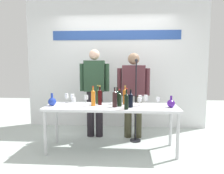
% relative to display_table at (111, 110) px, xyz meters
% --- Properties ---
extents(ground_plane, '(10.00, 10.00, 0.00)m').
position_rel_display_table_xyz_m(ground_plane, '(0.00, 0.00, -0.69)').
color(ground_plane, '#B1BBB6').
extents(back_wall, '(3.98, 0.11, 3.00)m').
position_rel_display_table_xyz_m(back_wall, '(0.00, 1.39, 0.82)').
color(back_wall, white).
rests_on(back_wall, ground).
extents(display_table, '(2.15, 0.64, 0.75)m').
position_rel_display_table_xyz_m(display_table, '(0.00, 0.00, 0.00)').
color(display_table, white).
rests_on(display_table, ground).
extents(decanter_blue_left, '(0.13, 0.13, 0.21)m').
position_rel_display_table_xyz_m(decanter_blue_left, '(-0.97, -0.04, 0.13)').
color(decanter_blue_left, '#2039A3').
rests_on(decanter_blue_left, display_table).
extents(decanter_blue_right, '(0.12, 0.12, 0.19)m').
position_rel_display_table_xyz_m(decanter_blue_right, '(0.95, -0.04, 0.13)').
color(decanter_blue_right, '#4A1D8E').
rests_on(decanter_blue_right, display_table).
extents(presenter_left, '(0.57, 0.22, 1.70)m').
position_rel_display_table_xyz_m(presenter_left, '(-0.37, 0.66, 0.28)').
color(presenter_left, black).
rests_on(presenter_left, ground).
extents(presenter_right, '(0.62, 0.22, 1.63)m').
position_rel_display_table_xyz_m(presenter_right, '(0.37, 0.66, 0.25)').
color(presenter_right, '#383724').
rests_on(presenter_right, ground).
extents(wine_bottle_0, '(0.07, 0.07, 0.32)m').
position_rel_display_table_xyz_m(wine_bottle_0, '(0.06, -0.08, 0.20)').
color(wine_bottle_0, black).
rests_on(wine_bottle_0, display_table).
extents(wine_bottle_1, '(0.07, 0.07, 0.33)m').
position_rel_display_table_xyz_m(wine_bottle_1, '(-0.30, 0.00, 0.20)').
color(wine_bottle_1, orange).
rests_on(wine_bottle_1, display_table).
extents(wine_bottle_2, '(0.07, 0.07, 0.28)m').
position_rel_display_table_xyz_m(wine_bottle_2, '(0.13, -0.01, 0.18)').
color(wine_bottle_2, black).
rests_on(wine_bottle_2, display_table).
extents(wine_bottle_3, '(0.07, 0.07, 0.32)m').
position_rel_display_table_xyz_m(wine_bottle_3, '(-0.25, 0.20, 0.19)').
color(wine_bottle_3, '#1F381B').
rests_on(wine_bottle_3, display_table).
extents(wine_bottle_4, '(0.07, 0.07, 0.32)m').
position_rel_display_table_xyz_m(wine_bottle_4, '(0.22, 0.17, 0.20)').
color(wine_bottle_4, orange).
rests_on(wine_bottle_4, display_table).
extents(wine_bottle_5, '(0.06, 0.06, 0.32)m').
position_rel_display_table_xyz_m(wine_bottle_5, '(0.24, -0.24, 0.19)').
color(wine_bottle_5, black).
rests_on(wine_bottle_5, display_table).
extents(wine_bottle_6, '(0.07, 0.07, 0.29)m').
position_rel_display_table_xyz_m(wine_bottle_6, '(0.31, -0.08, 0.19)').
color(wine_bottle_6, black).
rests_on(wine_bottle_6, display_table).
extents(wine_bottle_7, '(0.07, 0.07, 0.29)m').
position_rel_display_table_xyz_m(wine_bottle_7, '(0.08, 0.17, 0.19)').
color(wine_bottle_7, black).
rests_on(wine_bottle_7, display_table).
extents(wine_bottle_8, '(0.07, 0.07, 0.32)m').
position_rel_display_table_xyz_m(wine_bottle_8, '(-0.20, 0.09, 0.20)').
color(wine_bottle_8, '#330709').
rests_on(wine_bottle_8, display_table).
extents(wine_glass_left_0, '(0.06, 0.06, 0.16)m').
position_rel_display_table_xyz_m(wine_glass_left_0, '(-0.80, 0.22, 0.18)').
color(wine_glass_left_0, white).
rests_on(wine_glass_left_0, display_table).
extents(wine_glass_left_1, '(0.07, 0.07, 0.15)m').
position_rel_display_table_xyz_m(wine_glass_left_1, '(-0.61, -0.04, 0.16)').
color(wine_glass_left_1, white).
rests_on(wine_glass_left_1, display_table).
extents(wine_glass_left_2, '(0.07, 0.07, 0.13)m').
position_rel_display_table_xyz_m(wine_glass_left_2, '(-0.46, 0.26, 0.16)').
color(wine_glass_left_2, white).
rests_on(wine_glass_left_2, display_table).
extents(wine_glass_left_3, '(0.07, 0.07, 0.15)m').
position_rel_display_table_xyz_m(wine_glass_left_3, '(-0.71, 0.27, 0.17)').
color(wine_glass_left_3, white).
rests_on(wine_glass_left_3, display_table).
extents(wine_glass_right_0, '(0.07, 0.07, 0.14)m').
position_rel_display_table_xyz_m(wine_glass_right_0, '(0.46, 0.04, 0.16)').
color(wine_glass_right_0, white).
rests_on(wine_glass_right_0, display_table).
extents(wine_glass_right_1, '(0.06, 0.06, 0.17)m').
position_rel_display_table_xyz_m(wine_glass_right_1, '(0.57, 0.15, 0.18)').
color(wine_glass_right_1, white).
rests_on(wine_glass_right_1, display_table).
extents(wine_glass_right_2, '(0.06, 0.06, 0.13)m').
position_rel_display_table_xyz_m(wine_glass_right_2, '(0.77, 0.15, 0.15)').
color(wine_glass_right_2, white).
rests_on(wine_glass_right_2, display_table).
extents(wine_glass_right_3, '(0.07, 0.07, 0.15)m').
position_rel_display_table_xyz_m(wine_glass_right_3, '(0.48, 0.24, 0.17)').
color(wine_glass_right_3, white).
rests_on(wine_glass_right_3, display_table).
extents(microphone_stand, '(0.20, 0.20, 1.52)m').
position_rel_display_table_xyz_m(microphone_stand, '(0.41, 0.45, -0.18)').
color(microphone_stand, black).
rests_on(microphone_stand, ground).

